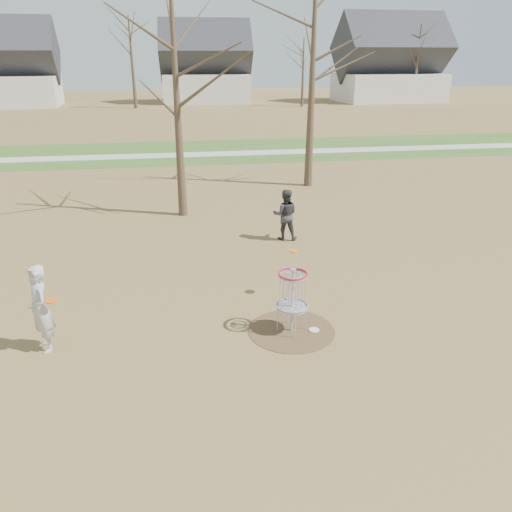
{
  "coord_description": "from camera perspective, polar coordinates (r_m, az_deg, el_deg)",
  "views": [
    {
      "loc": [
        -2.16,
        -8.76,
        5.3
      ],
      "look_at": [
        -0.5,
        1.5,
        1.1
      ],
      "focal_mm": 35.0,
      "sensor_mm": 36.0,
      "label": 1
    }
  ],
  "objects": [
    {
      "name": "footpath",
      "position": [
        29.32,
        -4.91,
        11.54
      ],
      "size": [
        160.0,
        1.5,
        0.01
      ],
      "primitive_type": "cube",
      "color": "#9E9E99",
      "rests_on": "green_band"
    },
    {
      "name": "player_standing",
      "position": [
        10.25,
        -23.44,
        -5.59
      ],
      "size": [
        0.66,
        0.75,
        1.74
      ],
      "primitive_type": "imported",
      "rotation": [
        0.0,
        0.0,
        -1.08
      ],
      "color": "#B1B1B1",
      "rests_on": "ground"
    },
    {
      "name": "bare_trees",
      "position": [
        44.72,
        -4.46,
        22.0
      ],
      "size": [
        52.62,
        44.98,
        9.0
      ],
      "color": "#382B1E",
      "rests_on": "ground"
    },
    {
      "name": "green_band",
      "position": [
        30.3,
        -5.07,
        11.86
      ],
      "size": [
        160.0,
        8.0,
        0.01
      ],
      "primitive_type": "cube",
      "color": "#2D5119",
      "rests_on": "ground"
    },
    {
      "name": "player_throwing",
      "position": [
        15.24,
        3.36,
        4.74
      ],
      "size": [
        0.86,
        0.73,
        1.57
      ],
      "primitive_type": "imported",
      "rotation": [
        0.0,
        0.0,
        2.95
      ],
      "color": "#313035",
      "rests_on": "ground"
    },
    {
      "name": "discs_in_play",
      "position": [
        10.42,
        -7.42,
        -1.82
      ],
      "size": [
        5.16,
        1.85,
        0.08
      ],
      "color": "orange",
      "rests_on": "ground"
    },
    {
      "name": "disc_golf_basket",
      "position": [
        10.03,
        4.2,
        -3.99
      ],
      "size": [
        0.64,
        0.64,
        1.35
      ],
      "color": "#9EA3AD",
      "rests_on": "ground"
    },
    {
      "name": "disc_grounded",
      "position": [
        10.49,
        6.64,
        -8.39
      ],
      "size": [
        0.22,
        0.22,
        0.02
      ],
      "primitive_type": "cylinder",
      "color": "silver",
      "rests_on": "dirt_circle"
    },
    {
      "name": "houses_row",
      "position": [
        61.69,
        -3.36,
        20.32
      ],
      "size": [
        56.51,
        10.01,
        7.26
      ],
      "color": "silver",
      "rests_on": "ground"
    },
    {
      "name": "dirt_circle",
      "position": [
        10.46,
        4.06,
        -8.47
      ],
      "size": [
        1.8,
        1.8,
        0.01
      ],
      "primitive_type": "cylinder",
      "color": "#47331E",
      "rests_on": "ground"
    },
    {
      "name": "ground",
      "position": [
        10.46,
        4.06,
        -8.49
      ],
      "size": [
        160.0,
        160.0,
        0.0
      ],
      "primitive_type": "plane",
      "color": "brown",
      "rests_on": "ground"
    }
  ]
}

